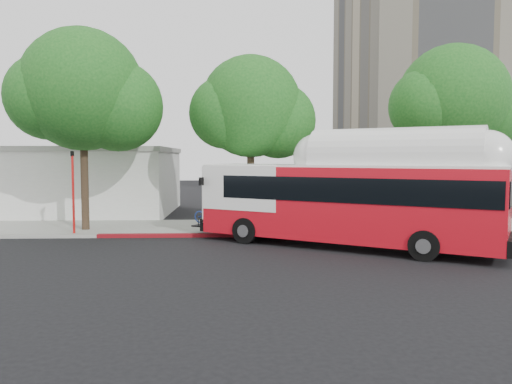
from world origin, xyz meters
TOP-DOWN VIEW (x-y plane):
  - ground at (0.00, 0.00)m, footprint 120.00×120.00m
  - sidewalk at (0.00, 6.50)m, footprint 60.00×5.00m
  - curb_strip at (0.00, 3.90)m, footprint 60.00×0.30m
  - red_curb_segment at (-3.00, 3.90)m, footprint 10.00×0.32m
  - street_tree_left at (-8.53, 5.56)m, footprint 6.67×5.80m
  - street_tree_mid at (-0.59, 6.06)m, footprint 5.75×5.00m
  - street_tree_right at (9.44, 5.86)m, footprint 6.21×5.40m
  - apartment_tower at (18.00, 28.00)m, footprint 18.00×18.00m
  - low_commercial_bldg at (-14.00, 14.00)m, footprint 16.20×10.20m
  - transit_bus at (2.68, 1.04)m, footprint 12.15×8.62m
  - signal_pole at (-9.16, 4.26)m, footprint 0.11×0.37m

SIDE VIEW (x-z plane):
  - ground at x=0.00m, z-range 0.00..0.00m
  - sidewalk at x=0.00m, z-range 0.00..0.15m
  - curb_strip at x=0.00m, z-range 0.00..0.15m
  - red_curb_segment at x=-3.00m, z-range 0.00..0.16m
  - transit_bus at x=2.68m, z-range -0.12..3.69m
  - signal_pole at x=-9.16m, z-range 0.05..3.96m
  - low_commercial_bldg at x=-14.00m, z-range 0.03..4.28m
  - street_tree_mid at x=-0.59m, z-range 1.60..10.22m
  - street_tree_right at x=9.44m, z-range 1.67..10.85m
  - street_tree_left at x=-8.53m, z-range 1.73..11.47m
  - apartment_tower at x=18.00m, z-range -0.88..36.12m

